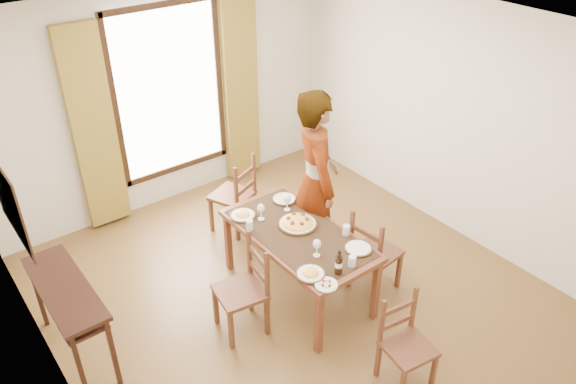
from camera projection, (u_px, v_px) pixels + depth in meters
ground at (295, 295)px, 5.81m from camera, size 5.00×5.00×0.00m
room_shell at (287, 160)px, 5.07m from camera, size 4.60×5.10×2.74m
console_table at (66, 296)px, 4.80m from camera, size 0.38×1.20×0.80m
dining_table at (298, 238)px, 5.50m from camera, size 0.83×1.62×0.76m
chair_west at (244, 291)px, 5.20m from camera, size 0.49×0.49×0.97m
chair_north at (235, 196)px, 6.58m from camera, size 0.57×0.57×0.98m
chair_south at (406, 346)px, 4.69m from camera, size 0.44×0.44×0.87m
chair_east at (374, 254)px, 5.67m from camera, size 0.46×0.46×0.95m
man at (316, 181)px, 5.81m from camera, size 1.09×1.02×2.01m
plate_sw at (311, 272)px, 4.91m from camera, size 0.27×0.27×0.05m
plate_se at (358, 247)px, 5.22m from camera, size 0.27×0.27×0.05m
plate_nw at (243, 214)px, 5.69m from camera, size 0.27×0.27×0.05m
plate_ne at (284, 198)px, 5.94m from camera, size 0.27×0.27×0.05m
pasta_platter at (298, 221)px, 5.54m from camera, size 0.40×0.40×0.10m
caprese_plate at (326, 284)px, 4.80m from camera, size 0.20×0.20×0.04m
wine_glass_a at (317, 248)px, 5.11m from camera, size 0.08×0.08×0.18m
wine_glass_b at (287, 202)px, 5.75m from camera, size 0.08×0.08×0.18m
wine_glass_c at (261, 212)px, 5.60m from camera, size 0.08×0.08×0.18m
tumbler_a at (346, 230)px, 5.41m from camera, size 0.07×0.07×0.10m
tumbler_b at (250, 225)px, 5.48m from camera, size 0.07×0.07×0.10m
tumbler_c at (352, 261)px, 5.01m from camera, size 0.07×0.07×0.10m
wine_bottle at (339, 262)px, 4.88m from camera, size 0.07×0.07×0.25m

